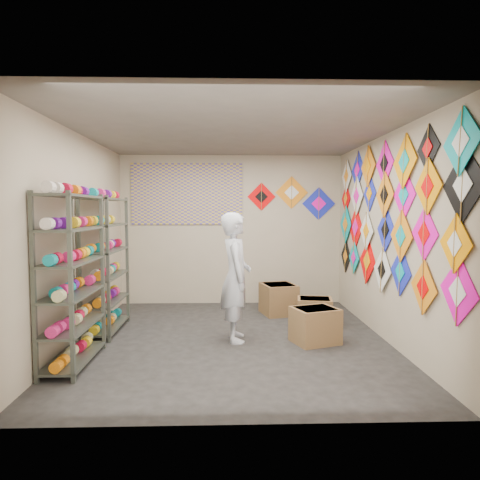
{
  "coord_description": "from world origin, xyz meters",
  "views": [
    {
      "loc": [
        -0.08,
        -5.54,
        1.71
      ],
      "look_at": [
        0.1,
        0.3,
        1.3
      ],
      "focal_mm": 32.0,
      "sensor_mm": 36.0,
      "label": 1
    }
  ],
  "objects_px": {
    "shelf_rack_front": "(72,280)",
    "carton_c": "(279,299)",
    "shelf_rack_back": "(105,264)",
    "shopkeeper": "(236,277)",
    "carton_b": "(315,312)",
    "carton_a": "(315,325)"
  },
  "relations": [
    {
      "from": "shelf_rack_front",
      "to": "carton_c",
      "type": "bearing_deg",
      "value": 41.28
    },
    {
      "from": "shelf_rack_back",
      "to": "carton_c",
      "type": "bearing_deg",
      "value": 20.21
    },
    {
      "from": "shopkeeper",
      "to": "carton_c",
      "type": "relative_size",
      "value": 2.96
    },
    {
      "from": "shopkeeper",
      "to": "carton_b",
      "type": "relative_size",
      "value": 3.36
    },
    {
      "from": "shelf_rack_back",
      "to": "shopkeeper",
      "type": "distance_m",
      "value": 1.88
    },
    {
      "from": "shelf_rack_front",
      "to": "carton_b",
      "type": "bearing_deg",
      "value": 26.6
    },
    {
      "from": "carton_c",
      "to": "carton_b",
      "type": "bearing_deg",
      "value": -72.16
    },
    {
      "from": "shopkeeper",
      "to": "carton_c",
      "type": "bearing_deg",
      "value": -31.57
    },
    {
      "from": "carton_a",
      "to": "carton_c",
      "type": "bearing_deg",
      "value": 81.0
    },
    {
      "from": "shelf_rack_front",
      "to": "carton_a",
      "type": "xyz_separation_m",
      "value": [
        2.83,
        0.69,
        -0.72
      ]
    },
    {
      "from": "carton_b",
      "to": "shelf_rack_front",
      "type": "bearing_deg",
      "value": -144.05
    },
    {
      "from": "carton_b",
      "to": "carton_c",
      "type": "relative_size",
      "value": 0.88
    },
    {
      "from": "shelf_rack_front",
      "to": "carton_b",
      "type": "xyz_separation_m",
      "value": [
        3.0,
        1.5,
        -0.75
      ]
    },
    {
      "from": "shelf_rack_front",
      "to": "shelf_rack_back",
      "type": "relative_size",
      "value": 1.0
    },
    {
      "from": "shelf_rack_back",
      "to": "carton_a",
      "type": "xyz_separation_m",
      "value": [
        2.83,
        -0.61,
        -0.72
      ]
    },
    {
      "from": "carton_a",
      "to": "shelf_rack_back",
      "type": "bearing_deg",
      "value": 148.45
    },
    {
      "from": "carton_a",
      "to": "carton_b",
      "type": "relative_size",
      "value": 1.09
    },
    {
      "from": "carton_b",
      "to": "shelf_rack_back",
      "type": "bearing_deg",
      "value": -166.82
    },
    {
      "from": "shopkeeper",
      "to": "carton_b",
      "type": "xyz_separation_m",
      "value": [
        1.18,
        0.67,
        -0.64
      ]
    },
    {
      "from": "shelf_rack_back",
      "to": "carton_a",
      "type": "relative_size",
      "value": 3.5
    },
    {
      "from": "shelf_rack_front",
      "to": "shopkeeper",
      "type": "xyz_separation_m",
      "value": [
        1.81,
        0.83,
        -0.11
      ]
    },
    {
      "from": "shopkeeper",
      "to": "carton_a",
      "type": "bearing_deg",
      "value": -102.02
    }
  ]
}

